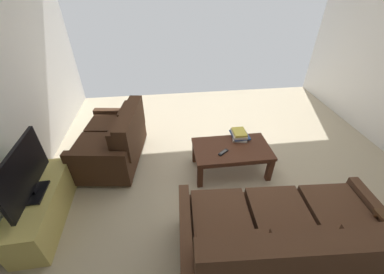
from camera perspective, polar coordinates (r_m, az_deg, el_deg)
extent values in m
cube|color=beige|center=(3.46, 8.37, -7.97)|extent=(5.25, 5.30, 0.01)
cylinder|color=black|center=(3.27, 29.81, -16.13)|extent=(0.05, 0.05, 0.06)
cylinder|color=black|center=(2.82, 1.06, -19.96)|extent=(0.05, 0.05, 0.06)
cube|color=brown|center=(2.59, 20.17, -22.13)|extent=(1.73, 0.98, 0.37)
cube|color=brown|center=(2.67, 32.64, -16.34)|extent=(0.57, 0.80, 0.10)
cube|color=brown|center=(2.41, 21.19, -18.65)|extent=(0.57, 0.80, 0.10)
cube|color=brown|center=(2.26, 7.30, -20.47)|extent=(0.57, 0.80, 0.10)
cube|color=brown|center=(2.14, 26.08, -24.98)|extent=(1.68, 0.28, 0.44)
cube|color=brown|center=(2.47, 37.05, -19.39)|extent=(0.51, 0.15, 0.31)
cube|color=brown|center=(2.18, 24.78, -22.60)|extent=(0.51, 0.15, 0.31)
cube|color=brown|center=(2.02, 9.06, -25.21)|extent=(0.51, 0.15, 0.31)
cube|color=brown|center=(2.97, 37.20, -17.39)|extent=(0.15, 0.88, 0.53)
cube|color=brown|center=(2.37, -1.53, -23.67)|extent=(0.15, 0.88, 0.53)
cylinder|color=black|center=(4.16, -20.89, -1.09)|extent=(0.06, 0.06, 0.06)
cylinder|color=black|center=(3.60, -24.90, -8.82)|extent=(0.06, 0.06, 0.06)
cylinder|color=black|center=(3.97, -12.12, -1.22)|extent=(0.06, 0.06, 0.06)
cylinder|color=black|center=(3.37, -14.74, -9.52)|extent=(0.06, 0.06, 0.06)
cube|color=#422819|center=(3.63, -18.75, -2.35)|extent=(0.90, 1.07, 0.36)
cube|color=#422819|center=(3.70, -18.65, 2.76)|extent=(0.73, 0.54, 0.10)
cube|color=#422819|center=(3.32, -20.97, -1.81)|extent=(0.73, 0.54, 0.10)
cube|color=#422819|center=(3.33, -14.62, 2.45)|extent=(0.31, 0.99, 0.47)
cube|color=#422819|center=(3.56, -15.46, 4.59)|extent=(0.18, 0.45, 0.33)
cube|color=#422819|center=(3.17, -17.51, 0.04)|extent=(0.18, 0.45, 0.33)
cube|color=#422819|center=(4.01, -16.80, 3.14)|extent=(0.78, 0.21, 0.52)
cube|color=#422819|center=(3.20, -21.67, -7.24)|extent=(0.78, 0.21, 0.52)
cube|color=#4C2819|center=(3.22, 9.61, -2.83)|extent=(1.03, 0.59, 0.04)
cube|color=#4C2819|center=(3.24, 9.53, -3.45)|extent=(0.94, 0.53, 0.05)
cube|color=#4C2819|center=(3.67, 15.33, -2.27)|extent=(0.07, 0.07, 0.36)
cube|color=#4C2819|center=(3.45, 0.68, -3.53)|extent=(0.07, 0.07, 0.36)
cube|color=#4C2819|center=(3.32, 18.24, -7.51)|extent=(0.07, 0.07, 0.36)
cube|color=#4C2819|center=(3.08, 1.95, -9.37)|extent=(0.07, 0.07, 0.36)
cylinder|color=brown|center=(2.95, 36.14, -18.07)|extent=(0.04, 0.04, 0.58)
cube|color=#D8C666|center=(3.16, -32.35, -14.09)|extent=(0.42, 1.14, 0.43)
cube|color=black|center=(3.21, -34.10, -14.05)|extent=(0.05, 0.96, 0.26)
cube|color=black|center=(3.13, -33.12, -15.10)|extent=(0.21, 0.25, 0.06)
cube|color=black|center=(3.02, -33.72, -11.19)|extent=(0.21, 0.33, 0.02)
cube|color=black|center=(2.99, -33.97, -10.65)|extent=(0.04, 0.06, 0.06)
cube|color=black|center=(2.83, -35.72, -6.81)|extent=(0.06, 0.87, 0.50)
cube|color=#194C23|center=(2.84, -36.07, -6.83)|extent=(0.03, 0.84, 0.47)
cube|color=silver|center=(3.42, 11.38, 0.18)|extent=(0.25, 0.32, 0.03)
cube|color=#385693|center=(3.40, 11.47, 0.52)|extent=(0.24, 0.28, 0.02)
cube|color=silver|center=(3.38, 11.28, 0.83)|extent=(0.21, 0.28, 0.03)
cube|color=#E0CC4C|center=(3.35, 11.40, 1.16)|extent=(0.17, 0.23, 0.03)
cube|color=black|center=(3.09, 7.55, -3.70)|extent=(0.15, 0.13, 0.02)
cube|color=#59595B|center=(3.08, 7.57, -3.54)|extent=(0.11, 0.09, 0.00)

